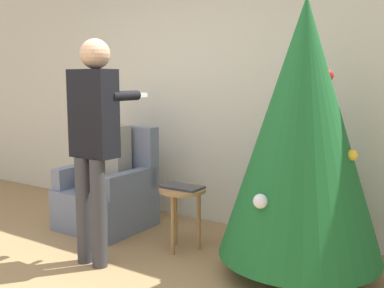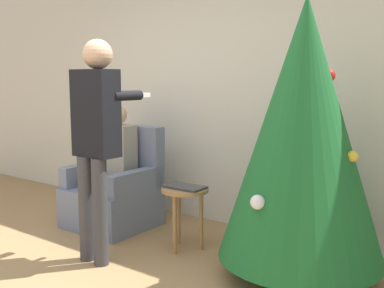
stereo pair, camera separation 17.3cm
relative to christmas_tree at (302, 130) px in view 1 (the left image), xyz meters
name	(u,v)px [view 1 (the left image)]	position (x,y,z in m)	size (l,w,h in m)	color
wall_back	(204,91)	(-1.34, 0.81, 0.24)	(8.00, 0.06, 2.70)	beige
christmas_tree	(302,130)	(0.00, 0.00, 0.00)	(1.20, 1.20, 2.05)	brown
armchair	(110,194)	(-2.00, 0.08, -0.78)	(0.78, 0.75, 1.00)	slate
person_seated	(106,162)	(-2.00, 0.05, -0.45)	(0.36, 0.46, 1.22)	#38383D
person_standing	(94,132)	(-1.45, -0.64, -0.04)	(0.39, 0.57, 1.78)	#38383D
side_stool	(182,199)	(-1.03, -0.04, -0.66)	(0.41, 0.41, 0.55)	#A37547
laptop	(182,187)	(-1.03, -0.04, -0.55)	(0.35, 0.21, 0.02)	#38383D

